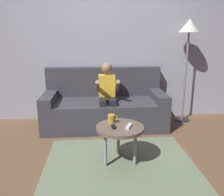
{
  "coord_description": "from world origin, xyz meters",
  "views": [
    {
      "loc": [
        -0.06,
        -2.1,
        1.36
      ],
      "look_at": [
        0.16,
        0.77,
        0.59
      ],
      "focal_mm": 37.08,
      "sensor_mm": 36.0,
      "label": 1
    }
  ],
  "objects_px": {
    "couch": "(104,107)",
    "game_remote_white_near_edge": "(129,126)",
    "coffee_table": "(120,131)",
    "nunchuk_black": "(113,126)",
    "coffee_mug": "(112,119)",
    "floor_lamp": "(189,34)",
    "person_seated_on_couch": "(107,93)"
  },
  "relations": [
    {
      "from": "couch",
      "to": "coffee_mug",
      "type": "relative_size",
      "value": 15.54
    },
    {
      "from": "person_seated_on_couch",
      "to": "floor_lamp",
      "type": "distance_m",
      "value": 1.55
    },
    {
      "from": "game_remote_white_near_edge",
      "to": "nunchuk_black",
      "type": "xyz_separation_m",
      "value": [
        -0.17,
        -0.01,
        0.01
      ]
    },
    {
      "from": "coffee_table",
      "to": "couch",
      "type": "bearing_deg",
      "value": 95.61
    },
    {
      "from": "couch",
      "to": "nunchuk_black",
      "type": "height_order",
      "value": "couch"
    },
    {
      "from": "coffee_table",
      "to": "coffee_mug",
      "type": "relative_size",
      "value": 4.34
    },
    {
      "from": "couch",
      "to": "game_remote_white_near_edge",
      "type": "height_order",
      "value": "couch"
    },
    {
      "from": "couch",
      "to": "nunchuk_black",
      "type": "distance_m",
      "value": 1.23
    },
    {
      "from": "coffee_table",
      "to": "coffee_mug",
      "type": "bearing_deg",
      "value": 127.05
    },
    {
      "from": "coffee_table",
      "to": "coffee_mug",
      "type": "distance_m",
      "value": 0.17
    },
    {
      "from": "floor_lamp",
      "to": "game_remote_white_near_edge",
      "type": "bearing_deg",
      "value": -130.03
    },
    {
      "from": "person_seated_on_couch",
      "to": "game_remote_white_near_edge",
      "type": "bearing_deg",
      "value": -80.44
    },
    {
      "from": "game_remote_white_near_edge",
      "to": "floor_lamp",
      "type": "height_order",
      "value": "floor_lamp"
    },
    {
      "from": "coffee_mug",
      "to": "floor_lamp",
      "type": "xyz_separation_m",
      "value": [
        1.27,
        1.17,
        0.91
      ]
    },
    {
      "from": "person_seated_on_couch",
      "to": "couch",
      "type": "bearing_deg",
      "value": 100.41
    },
    {
      "from": "nunchuk_black",
      "to": "floor_lamp",
      "type": "bearing_deg",
      "value": 46.27
    },
    {
      "from": "game_remote_white_near_edge",
      "to": "nunchuk_black",
      "type": "height_order",
      "value": "nunchuk_black"
    },
    {
      "from": "coffee_mug",
      "to": "game_remote_white_near_edge",
      "type": "bearing_deg",
      "value": -39.28
    },
    {
      "from": "person_seated_on_couch",
      "to": "coffee_mug",
      "type": "relative_size",
      "value": 8.42
    },
    {
      "from": "couch",
      "to": "floor_lamp",
      "type": "relative_size",
      "value": 1.13
    },
    {
      "from": "coffee_mug",
      "to": "floor_lamp",
      "type": "relative_size",
      "value": 0.07
    },
    {
      "from": "couch",
      "to": "game_remote_white_near_edge",
      "type": "distance_m",
      "value": 1.24
    },
    {
      "from": "couch",
      "to": "coffee_mug",
      "type": "height_order",
      "value": "couch"
    },
    {
      "from": "nunchuk_black",
      "to": "coffee_mug",
      "type": "height_order",
      "value": "coffee_mug"
    },
    {
      "from": "nunchuk_black",
      "to": "floor_lamp",
      "type": "height_order",
      "value": "floor_lamp"
    },
    {
      "from": "person_seated_on_couch",
      "to": "game_remote_white_near_edge",
      "type": "distance_m",
      "value": 1.04
    },
    {
      "from": "coffee_mug",
      "to": "floor_lamp",
      "type": "bearing_deg",
      "value": 42.56
    },
    {
      "from": "floor_lamp",
      "to": "coffee_mug",
      "type": "bearing_deg",
      "value": -137.44
    },
    {
      "from": "person_seated_on_couch",
      "to": "nunchuk_black",
      "type": "xyz_separation_m",
      "value": [
        0.01,
        -1.04,
        -0.11
      ]
    },
    {
      "from": "coffee_table",
      "to": "nunchuk_black",
      "type": "relative_size",
      "value": 5.26
    },
    {
      "from": "couch",
      "to": "coffee_table",
      "type": "relative_size",
      "value": 3.58
    },
    {
      "from": "nunchuk_black",
      "to": "person_seated_on_couch",
      "type": "bearing_deg",
      "value": 90.36
    }
  ]
}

